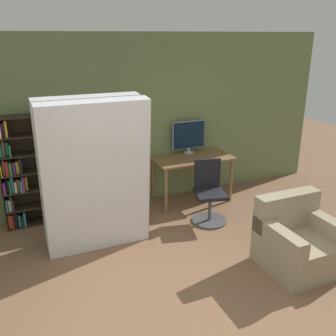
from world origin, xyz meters
name	(u,v)px	position (x,y,z in m)	size (l,w,h in m)	color
wall_back	(99,125)	(0.00, 3.15, 1.35)	(8.00, 0.06, 2.70)	#6B7A4C
desk	(192,163)	(1.41, 2.77, 0.67)	(1.29, 0.69, 0.77)	brown
monitor	(189,136)	(1.47, 3.02, 1.06)	(0.58, 0.17, 0.54)	#B7B7BC
office_chair	(209,197)	(1.33, 2.02, 0.37)	(0.53, 0.53, 0.92)	#4C4C51
bookshelf	(21,173)	(-1.21, 3.00, 0.79)	(0.73, 0.30, 1.62)	#2D2319
mattress_near	(97,179)	(-0.35, 1.87, 0.98)	(1.31, 0.39, 1.97)	silver
mattress_far	(92,171)	(-0.35, 2.19, 0.98)	(1.31, 0.32, 1.96)	silver
armchair	(298,241)	(1.73, 0.58, 0.32)	(0.85, 0.80, 0.85)	gray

